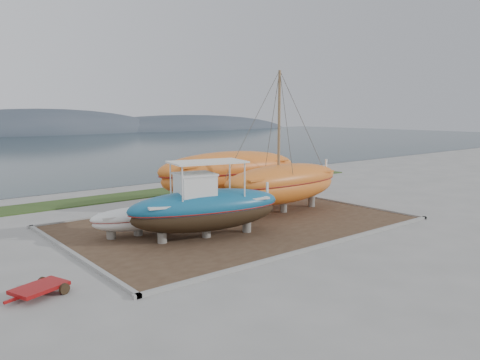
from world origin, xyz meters
TOP-DOWN VIEW (x-y plane):
  - ground at (0.00, 0.00)m, footprint 140.00×140.00m
  - dirt_patch at (0.00, 4.00)m, footprint 18.00×12.00m
  - curb_frame at (0.00, 4.00)m, footprint 18.60×12.60m
  - grass_strip at (0.00, 15.50)m, footprint 44.00×3.00m
  - blue_caique at (-3.03, 2.53)m, footprint 8.10×4.07m
  - white_dinghy at (-5.46, 4.97)m, footprint 4.87×2.58m
  - orange_sailboat at (3.95, 4.24)m, footprint 9.04×2.80m
  - orange_bare_hull at (3.08, 8.45)m, footprint 10.61×4.03m
  - red_trailer at (-11.58, 0.16)m, footprint 2.84×2.06m

SIDE VIEW (x-z plane):
  - ground at x=0.00m, z-range 0.00..0.00m
  - dirt_patch at x=0.00m, z-range 0.00..0.06m
  - grass_strip at x=0.00m, z-range 0.00..0.08m
  - curb_frame at x=0.00m, z-range 0.00..0.15m
  - red_trailer at x=-11.58m, z-range 0.00..0.36m
  - white_dinghy at x=-5.46m, z-range 0.06..1.45m
  - orange_bare_hull at x=3.08m, z-range 0.06..3.46m
  - blue_caique at x=-3.03m, z-range 0.06..3.80m
  - orange_sailboat at x=3.95m, z-range 0.06..8.54m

